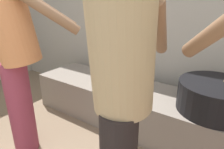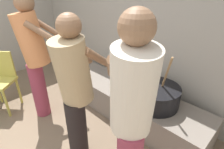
% 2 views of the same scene
% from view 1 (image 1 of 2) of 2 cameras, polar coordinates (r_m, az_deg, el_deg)
% --- Properties ---
extents(block_enclosure_rear, '(5.00, 0.20, 2.24)m').
position_cam_1_polar(block_enclosure_rear, '(2.40, 11.05, 16.88)').
color(block_enclosure_rear, '#9E998E').
rests_on(block_enclosure_rear, ground_plane).
extents(hearth_ledge, '(2.59, 0.60, 0.40)m').
position_cam_1_polar(hearth_ledge, '(2.11, 9.77, -9.92)').
color(hearth_ledge, slate).
rests_on(hearth_ledge, ground_plane).
extents(cooking_pot_main, '(0.59, 0.59, 0.69)m').
position_cam_1_polar(cooking_pot_main, '(1.82, 27.14, -5.64)').
color(cooking_pot_main, black).
rests_on(cooking_pot_main, hearth_ledge).
extents(cook_in_tan_shirt, '(0.49, 0.71, 1.55)m').
position_cam_1_polar(cook_in_tan_shirt, '(0.96, 2.65, -2.66)').
color(cook_in_tan_shirt, black).
rests_on(cook_in_tan_shirt, ground_plane).
extents(cook_in_orange_shirt, '(0.68, 0.73, 1.67)m').
position_cam_1_polar(cook_in_orange_shirt, '(1.69, -25.97, 8.15)').
color(cook_in_orange_shirt, '#8C3347').
rests_on(cook_in_orange_shirt, ground_plane).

